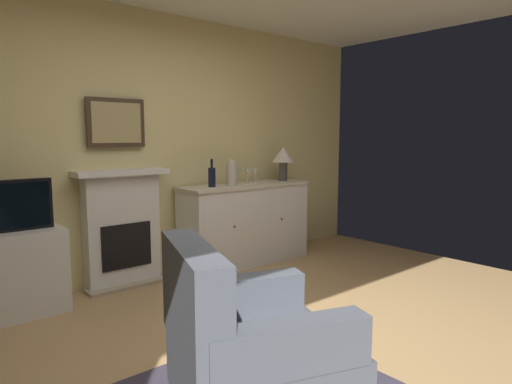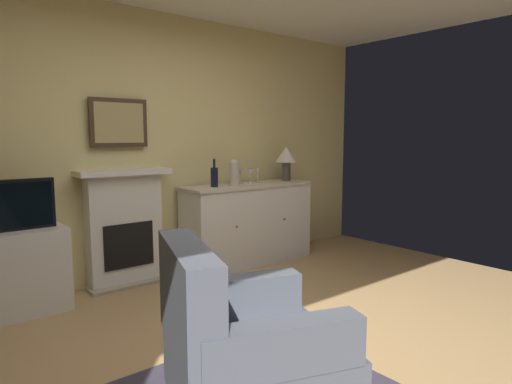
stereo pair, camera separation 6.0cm
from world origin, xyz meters
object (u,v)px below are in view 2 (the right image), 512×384
at_px(framed_picture, 119,123).
at_px(wine_glass_center, 250,173).
at_px(vase_decorative, 234,173).
at_px(fireplace_unit, 125,227).
at_px(wine_glass_right, 258,172).
at_px(tv_set, 12,205).
at_px(tv_cabinet, 16,272).
at_px(table_lamp, 286,157).
at_px(armchair, 244,350).
at_px(wine_glass_left, 241,173).
at_px(wine_bottle, 214,177).
at_px(sideboard_cabinet, 248,223).

distance_m(framed_picture, wine_glass_center, 1.50).
distance_m(wine_glass_center, vase_decorative, 0.27).
height_order(fireplace_unit, wine_glass_right, fireplace_unit).
bearing_deg(tv_set, framed_picture, 13.31).
distance_m(wine_glass_right, vase_decorative, 0.38).
bearing_deg(tv_cabinet, table_lamp, -0.30).
relative_size(framed_picture, wine_glass_right, 3.33).
bearing_deg(wine_glass_right, armchair, -130.74).
relative_size(framed_picture, wine_glass_left, 3.33).
bearing_deg(tv_set, wine_bottle, -0.09).
height_order(wine_bottle, wine_glass_center, wine_bottle).
distance_m(framed_picture, tv_cabinet, 1.55).
bearing_deg(tv_set, tv_cabinet, 90.00).
relative_size(sideboard_cabinet, vase_decorative, 5.46).
xyz_separation_m(framed_picture, tv_set, (-0.98, -0.23, -0.65)).
bearing_deg(wine_bottle, framed_picture, 165.47).
height_order(wine_glass_center, wine_glass_right, same).
relative_size(fireplace_unit, framed_picture, 2.00).
xyz_separation_m(sideboard_cabinet, wine_bottle, (-0.45, -0.01, 0.55)).
bearing_deg(framed_picture, armchair, -99.72).
distance_m(sideboard_cabinet, wine_glass_left, 0.57).
height_order(framed_picture, armchair, framed_picture).
distance_m(wine_bottle, vase_decorative, 0.23).
bearing_deg(fireplace_unit, wine_glass_right, -6.46).
bearing_deg(wine_glass_center, table_lamp, -0.78).
distance_m(framed_picture, vase_decorative, 1.26).
relative_size(vase_decorative, tv_set, 0.45).
bearing_deg(tv_set, sideboard_cabinet, 0.20).
height_order(wine_glass_left, tv_set, tv_set).
bearing_deg(armchair, wine_bottle, 59.12).
bearing_deg(wine_bottle, tv_cabinet, 179.20).
relative_size(fireplace_unit, wine_glass_right, 6.67).
height_order(table_lamp, vase_decorative, table_lamp).
height_order(table_lamp, armchair, table_lamp).
bearing_deg(sideboard_cabinet, table_lamp, 0.00).
xyz_separation_m(tv_cabinet, tv_set, (-0.00, -0.02, 0.54)).
relative_size(fireplace_unit, tv_cabinet, 1.47).
relative_size(wine_bottle, wine_glass_left, 1.76).
xyz_separation_m(framed_picture, wine_glass_right, (1.50, -0.21, -0.52)).
bearing_deg(wine_glass_left, armchair, -126.96).
xyz_separation_m(wine_glass_right, armchair, (-1.92, -2.22, -0.63)).
bearing_deg(wine_glass_right, tv_set, -179.64).
xyz_separation_m(wine_glass_left, wine_glass_center, (0.11, -0.03, 0.00)).
xyz_separation_m(tv_set, armchair, (0.56, -2.21, -0.50)).
bearing_deg(wine_glass_right, wine_glass_left, 172.50).
distance_m(fireplace_unit, table_lamp, 2.03).
distance_m(wine_glass_left, wine_glass_right, 0.22).
bearing_deg(table_lamp, wine_glass_center, 179.22).
height_order(wine_glass_center, tv_cabinet, wine_glass_center).
height_order(table_lamp, wine_glass_left, table_lamp).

